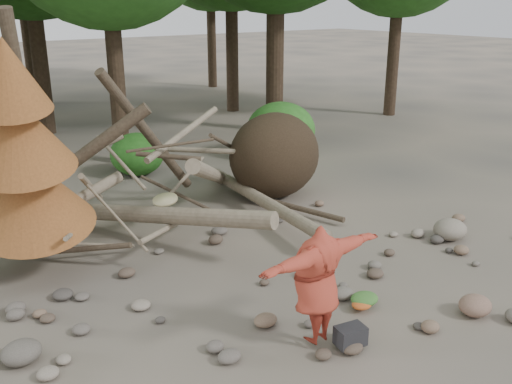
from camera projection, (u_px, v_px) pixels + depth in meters
ground at (317, 303)px, 8.72m from camera, size 120.00×120.00×0.00m
deadfall_pile at (256, 162)px, 12.76m from camera, size 8.55×5.24×3.30m
dead_conifer at (25, 156)px, 8.82m from camera, size 2.06×2.16×4.35m
bush_mid at (137, 154)px, 14.89m from camera, size 1.40×1.40×1.12m
bush_right at (281, 129)px, 16.60m from camera, size 2.00×2.00×1.60m
frisbee_thrower at (317, 284)px, 7.39m from camera, size 3.36×0.60×2.54m
backpack at (350, 340)px, 7.56m from camera, size 0.44×0.33×0.26m
cloth_green at (364, 302)px, 8.59m from camera, size 0.45×0.38×0.17m
cloth_orange at (362, 307)px, 8.49m from camera, size 0.33×0.27×0.12m
boulder_front_right at (475, 305)px, 8.36m from camera, size 0.50×0.45×0.30m
boulder_mid_right at (450, 229)px, 10.98m from camera, size 0.67×0.60×0.40m
boulder_mid_left at (22, 352)px, 7.25m from camera, size 0.51×0.46×0.30m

